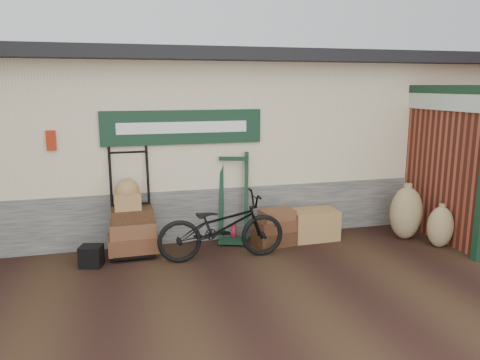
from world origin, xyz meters
name	(u,v)px	position (x,y,z in m)	size (l,w,h in m)	color
ground	(215,261)	(0.00, 0.00, 0.00)	(80.00, 80.00, 0.00)	black
station_building	(185,136)	(-0.01, 2.74, 1.61)	(14.40, 4.10, 3.20)	#4C4C47
brick_outbuilding	(436,154)	(4.70, 1.19, 1.30)	(1.71, 4.51, 2.62)	maroon
porter_trolley	(131,196)	(-1.18, 0.74, 0.92)	(0.92, 0.69, 1.84)	black
green_barrow	(234,198)	(0.51, 0.85, 0.76)	(0.55, 0.46, 1.52)	black
suitcase_stack	(275,227)	(1.13, 0.49, 0.30)	(0.69, 0.43, 0.61)	#361911
wicker_hamper	(313,224)	(1.87, 0.59, 0.26)	(0.79, 0.52, 0.52)	brown
black_trunk	(91,256)	(-1.80, 0.28, 0.16)	(0.31, 0.27, 0.31)	black
bicycle	(221,223)	(0.12, 0.08, 0.57)	(1.95, 0.68, 1.13)	black
burlap_sack_left	(406,213)	(3.41, 0.19, 0.46)	(0.57, 0.48, 0.92)	#93824F
burlap_sack_right	(440,227)	(3.70, -0.33, 0.34)	(0.43, 0.36, 0.68)	#93824F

